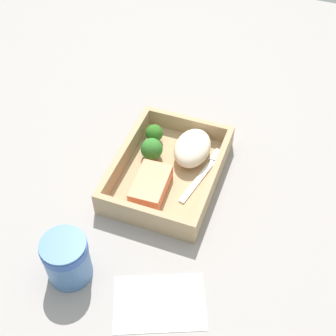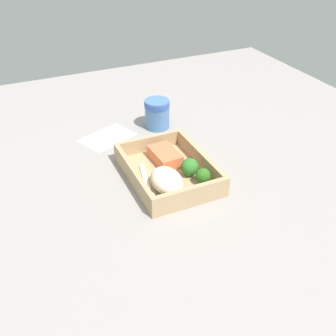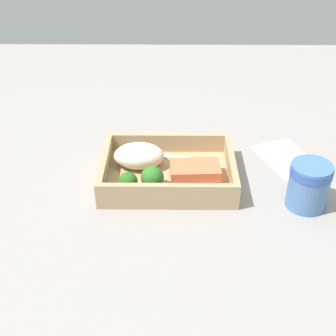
% 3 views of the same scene
% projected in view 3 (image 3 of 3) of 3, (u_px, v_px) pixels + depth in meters
% --- Properties ---
extents(ground_plane, '(1.60, 1.60, 0.02)m').
position_uv_depth(ground_plane, '(168.00, 183.00, 0.94)').
color(ground_plane, gray).
extents(takeout_tray, '(0.26, 0.19, 0.01)m').
position_uv_depth(takeout_tray, '(168.00, 177.00, 0.93)').
color(takeout_tray, tan).
rests_on(takeout_tray, ground_plane).
extents(tray_rim, '(0.26, 0.19, 0.04)m').
position_uv_depth(tray_rim, '(168.00, 166.00, 0.91)').
color(tray_rim, tan).
rests_on(tray_rim, takeout_tray).
extents(salmon_fillet, '(0.10, 0.06, 0.03)m').
position_uv_depth(salmon_fillet, '(195.00, 172.00, 0.90)').
color(salmon_fillet, '#EA7048').
rests_on(salmon_fillet, takeout_tray).
extents(mashed_potatoes, '(0.10, 0.07, 0.05)m').
position_uv_depth(mashed_potatoes, '(139.00, 156.00, 0.94)').
color(mashed_potatoes, '#F0DFC4').
rests_on(mashed_potatoes, takeout_tray).
extents(broccoli_floret_1, '(0.04, 0.04, 0.04)m').
position_uv_depth(broccoli_floret_1, '(128.00, 182.00, 0.87)').
color(broccoli_floret_1, '#8AA35E').
rests_on(broccoli_floret_1, takeout_tray).
extents(broccoli_floret_2, '(0.04, 0.04, 0.05)m').
position_uv_depth(broccoli_floret_2, '(152.00, 178.00, 0.88)').
color(broccoli_floret_2, '#7DA461').
rests_on(broccoli_floret_2, takeout_tray).
extents(fork, '(0.16, 0.05, 0.00)m').
position_uv_depth(fork, '(156.00, 155.00, 0.98)').
color(fork, white).
rests_on(fork, takeout_tray).
extents(paper_cup, '(0.08, 0.08, 0.09)m').
position_uv_depth(paper_cup, '(309.00, 183.00, 0.84)').
color(paper_cup, '#4973AB').
rests_on(paper_cup, ground_plane).
extents(receipt_slip, '(0.15, 0.17, 0.00)m').
position_uv_depth(receipt_slip, '(287.00, 158.00, 0.99)').
color(receipt_slip, white).
rests_on(receipt_slip, ground_plane).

